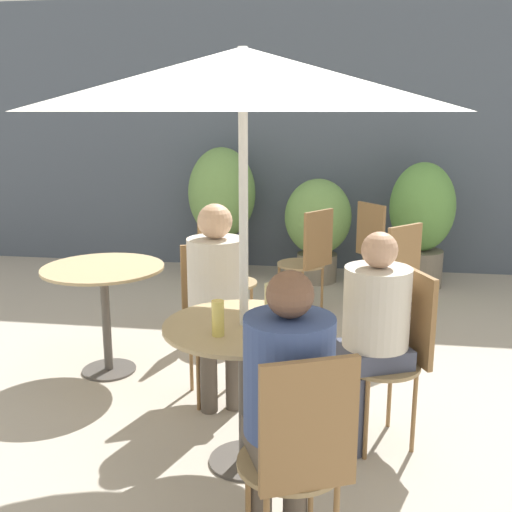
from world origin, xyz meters
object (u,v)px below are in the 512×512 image
at_px(bistro_chair_0, 300,450).
at_px(potted_plant_1, 318,223).
at_px(bistro_chair_3, 310,254).
at_px(cafe_table_far, 104,288).
at_px(potted_plant_0, 222,202).
at_px(bistro_chair_6, 394,274).
at_px(seated_person_1, 373,322).
at_px(potted_plant_2, 422,219).
at_px(bistro_chair_1, 399,343).
at_px(umbrella, 243,80).
at_px(cafe_table_near, 244,353).
at_px(seated_person_0, 287,393).
at_px(seated_person_2, 216,287).
at_px(beer_glass_0, 218,318).
at_px(bistro_chair_4, 377,244).
at_px(bistro_chair_2, 212,307).
at_px(bistro_chair_5, 218,268).
at_px(beer_glass_1, 270,299).

relative_size(bistro_chair_0, potted_plant_1, 0.88).
relative_size(bistro_chair_0, bistro_chair_3, 1.00).
height_order(cafe_table_far, potted_plant_0, potted_plant_0).
relative_size(bistro_chair_3, bistro_chair_6, 1.00).
distance_m(seated_person_1, potted_plant_2, 3.25).
height_order(bistro_chair_1, umbrella, umbrella).
relative_size(potted_plant_0, potted_plant_1, 1.28).
xyz_separation_m(cafe_table_near, cafe_table_far, (-1.13, 0.97, 0.00)).
distance_m(potted_plant_2, umbrella, 3.87).
bearing_deg(cafe_table_far, potted_plant_0, 83.99).
relative_size(seated_person_0, seated_person_2, 0.97).
bearing_deg(beer_glass_0, cafe_table_far, 132.36).
height_order(bistro_chair_4, seated_person_1, seated_person_1).
height_order(cafe_table_near, bistro_chair_1, bistro_chair_1).
height_order(cafe_table_near, bistro_chair_6, bistro_chair_6).
bearing_deg(bistro_chair_3, potted_plant_2, 172.99).
relative_size(bistro_chair_4, seated_person_2, 0.77).
bearing_deg(beer_glass_0, seated_person_1, 31.14).
relative_size(cafe_table_far, bistro_chair_0, 0.85).
xyz_separation_m(bistro_chair_0, potted_plant_0, (-1.19, 4.40, 0.24)).
relative_size(cafe_table_far, umbrella, 0.40).
xyz_separation_m(cafe_table_near, beer_glass_0, (-0.09, -0.17, 0.24)).
distance_m(bistro_chair_3, bistro_chair_4, 0.76).
relative_size(bistro_chair_2, bistro_chair_3, 1.00).
relative_size(potted_plant_1, potted_plant_2, 0.85).
xyz_separation_m(bistro_chair_2, bistro_chair_5, (-0.16, 0.94, 0.00)).
bearing_deg(bistro_chair_2, bistro_chair_3, 47.82).
relative_size(bistro_chair_1, bistro_chair_6, 1.00).
height_order(bistro_chair_5, beer_glass_0, bistro_chair_5).
distance_m(seated_person_1, potted_plant_1, 3.26).
relative_size(beer_glass_1, potted_plant_2, 0.13).
bearing_deg(bistro_chair_6, cafe_table_near, 18.27).
distance_m(bistro_chair_3, seated_person_2, 1.76).
height_order(seated_person_2, beer_glass_0, seated_person_2).
relative_size(cafe_table_near, bistro_chair_4, 0.83).
height_order(cafe_table_near, bistro_chair_5, bistro_chair_5).
height_order(bistro_chair_1, potted_plant_2, potted_plant_2).
distance_m(cafe_table_near, seated_person_0, 0.71).
bearing_deg(bistro_chair_5, potted_plant_0, 15.13).
bearing_deg(beer_glass_1, bistro_chair_0, -76.24).
relative_size(potted_plant_2, umbrella, 0.63).
bearing_deg(umbrella, bistro_chair_0, -66.62).
height_order(bistro_chair_4, bistro_chair_5, same).
bearing_deg(bistro_chair_0, bistro_chair_2, -90.00).
bearing_deg(umbrella, cafe_table_far, 139.39).
distance_m(bistro_chair_4, bistro_chair_6, 1.05).
distance_m(seated_person_1, beer_glass_0, 0.87).
bearing_deg(potted_plant_1, seated_person_2, -99.44).
bearing_deg(potted_plant_0, beer_glass_0, -78.65).
height_order(potted_plant_1, umbrella, umbrella).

